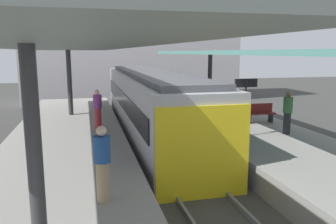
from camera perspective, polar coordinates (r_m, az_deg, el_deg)
ground_plane at (r=11.37m, az=2.56°, el=-11.50°), size 80.00×80.00×0.00m
platform_left at (r=10.82m, az=-17.46°, el=-10.30°), size 4.40×28.00×1.00m
platform_right at (r=12.75m, az=19.34°, el=-7.29°), size 4.40×28.00×1.00m
track_ballast at (r=11.33m, az=2.56°, el=-11.03°), size 3.20×28.00×0.20m
rail_near_side at (r=11.11m, az=-1.06°, el=-10.54°), size 0.08×28.00×0.14m
rail_far_side at (r=11.49m, az=6.07°, el=-9.88°), size 0.08×28.00×0.14m
commuter_train at (r=16.09m, az=-2.87°, el=1.30°), size 2.78×14.86×3.10m
canopy_left at (r=11.57m, az=-18.05°, el=10.39°), size 4.18×21.00×3.47m
canopy_right at (r=13.39m, az=16.96°, el=9.44°), size 4.18×21.00×3.25m
platform_bench at (r=15.97m, az=15.22°, el=-0.07°), size 1.40×0.41×0.86m
platform_sign at (r=13.00m, az=13.03°, el=2.94°), size 0.90×0.08×2.21m
passenger_near_bench at (r=13.98m, az=19.61°, el=-0.01°), size 0.36×0.36×1.69m
passenger_mid_platform at (r=14.33m, az=-11.84°, el=0.55°), size 0.36×0.36×1.66m
passenger_far_end at (r=7.35m, az=-11.06°, el=-8.45°), size 0.36×0.36×1.67m
station_building_backdrop at (r=30.44m, az=-6.22°, el=12.51°), size 18.00×6.00×11.00m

